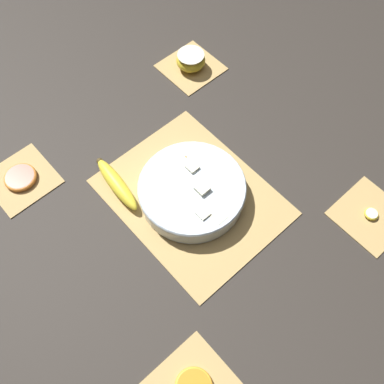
{
  "coord_description": "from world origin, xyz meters",
  "views": [
    {
      "loc": [
        -0.4,
        0.36,
        1.01
      ],
      "look_at": [
        0.0,
        0.0,
        0.03
      ],
      "focal_mm": 42.0,
      "sensor_mm": 36.0,
      "label": 1
    }
  ],
  "objects_px": {
    "fruit_salad_bowl": "(193,190)",
    "grapefruit_slice": "(20,177)",
    "whole_banana": "(117,184)",
    "banana_coin_single": "(371,214)",
    "apple_half": "(191,60)"
  },
  "relations": [
    {
      "from": "banana_coin_single",
      "to": "grapefruit_slice",
      "type": "height_order",
      "value": "grapefruit_slice"
    },
    {
      "from": "whole_banana",
      "to": "apple_half",
      "type": "height_order",
      "value": "apple_half"
    },
    {
      "from": "fruit_salad_bowl",
      "to": "banana_coin_single",
      "type": "height_order",
      "value": "fruit_salad_bowl"
    },
    {
      "from": "fruit_salad_bowl",
      "to": "apple_half",
      "type": "height_order",
      "value": "fruit_salad_bowl"
    },
    {
      "from": "whole_banana",
      "to": "banana_coin_single",
      "type": "height_order",
      "value": "whole_banana"
    },
    {
      "from": "apple_half",
      "to": "banana_coin_single",
      "type": "bearing_deg",
      "value": 180.0
    },
    {
      "from": "whole_banana",
      "to": "banana_coin_single",
      "type": "bearing_deg",
      "value": -138.86
    },
    {
      "from": "fruit_salad_bowl",
      "to": "grapefruit_slice",
      "type": "height_order",
      "value": "fruit_salad_bowl"
    },
    {
      "from": "banana_coin_single",
      "to": "grapefruit_slice",
      "type": "xyz_separation_m",
      "value": [
        0.67,
        0.59,
        0.0
      ]
    },
    {
      "from": "fruit_salad_bowl",
      "to": "apple_half",
      "type": "relative_size",
      "value": 3.1
    },
    {
      "from": "whole_banana",
      "to": "banana_coin_single",
      "type": "xyz_separation_m",
      "value": [
        -0.48,
        -0.42,
        -0.01
      ]
    },
    {
      "from": "fruit_salad_bowl",
      "to": "banana_coin_single",
      "type": "distance_m",
      "value": 0.45
    },
    {
      "from": "banana_coin_single",
      "to": "grapefruit_slice",
      "type": "relative_size",
      "value": 0.41
    },
    {
      "from": "whole_banana",
      "to": "grapefruit_slice",
      "type": "xyz_separation_m",
      "value": [
        0.19,
        0.17,
        -0.01
      ]
    },
    {
      "from": "fruit_salad_bowl",
      "to": "grapefruit_slice",
      "type": "distance_m",
      "value": 0.45
    }
  ]
}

